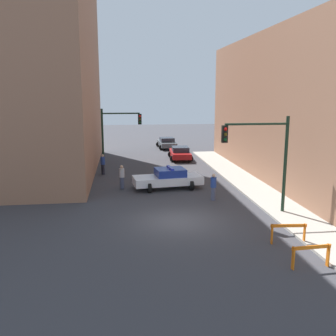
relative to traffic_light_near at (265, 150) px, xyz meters
The scene contains 13 objects.
ground_plane 5.93m from the traffic_light_near, behind, with size 120.00×120.00×0.00m, color #38383D.
sidewalk_right 3.82m from the traffic_light_near, 22.22° to the right, with size 2.40×44.00×0.12m.
building_corner_left 22.62m from the traffic_light_near, 141.31° to the left, with size 14.00×20.00×21.50m.
traffic_light_near is the anchor object (origin of this frame).
traffic_light_far 15.70m from the traffic_light_near, 120.77° to the left, with size 3.44×0.35×5.20m.
police_car 8.09m from the traffic_light_near, 125.41° to the left, with size 4.89×2.71×1.52m.
parked_car_near 17.68m from the traffic_light_near, 95.85° to the left, with size 2.42×4.39×1.31m.
parked_car_mid 25.38m from the traffic_light_near, 94.90° to the left, with size 2.36×4.35×1.31m.
pedestrian_crossing 10.32m from the traffic_light_near, 139.47° to the left, with size 0.51×0.51×1.66m.
pedestrian_corner 14.79m from the traffic_light_near, 128.63° to the left, with size 0.51×0.51×1.66m.
pedestrian_sidewalk 4.47m from the traffic_light_near, 123.91° to the left, with size 0.38×0.38×1.66m.
barrier_front 7.08m from the traffic_light_near, 95.09° to the right, with size 1.60×0.25×0.90m.
barrier_mid 5.04m from the traffic_light_near, 95.51° to the right, with size 1.60×0.29×0.90m.
Camera 1 is at (-2.84, -18.20, 6.52)m, focal length 40.00 mm.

